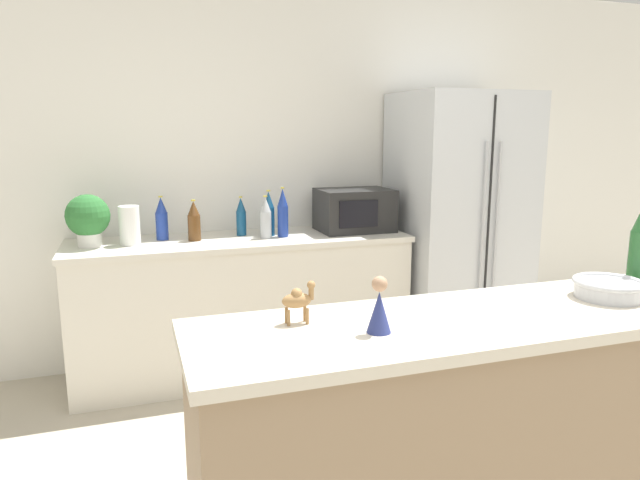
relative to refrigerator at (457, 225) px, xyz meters
name	(u,v)px	position (x,y,z in m)	size (l,w,h in m)	color
wall_back	(276,171)	(-1.20, 0.41, 0.38)	(8.00, 0.06, 2.55)	white
back_counter	(243,305)	(-1.51, 0.08, -0.46)	(2.11, 0.63, 0.88)	silver
refrigerator	(457,225)	(0.00, 0.00, 0.00)	(0.83, 0.74, 1.80)	silver
bar_counter	(476,461)	(-1.15, -2.00, -0.40)	(1.83, 0.51, 1.00)	#8C7256
potted_plant	(88,218)	(-2.40, 0.08, 0.15)	(0.25, 0.25, 0.31)	silver
paper_towel_roll	(130,225)	(-2.17, 0.07, 0.10)	(0.12, 0.12, 0.23)	white
microwave	(354,210)	(-0.74, 0.10, 0.13)	(0.48, 0.37, 0.28)	black
back_bottle_0	(241,217)	(-1.49, 0.16, 0.10)	(0.06, 0.06, 0.25)	navy
back_bottle_1	(194,221)	(-1.80, 0.08, 0.10)	(0.08, 0.08, 0.25)	brown
back_bottle_2	(283,213)	(-1.25, 0.03, 0.14)	(0.07, 0.07, 0.32)	navy
back_bottle_3	(266,218)	(-1.37, 0.02, 0.11)	(0.07, 0.07, 0.27)	#B2B7BC
back_bottle_4	(162,219)	(-1.99, 0.17, 0.11)	(0.07, 0.07, 0.27)	navy
back_bottle_5	(269,214)	(-1.33, 0.10, 0.12)	(0.07, 0.07, 0.29)	navy
fruit_bowl	(608,288)	(-0.65, -1.98, 0.13)	(0.23, 0.23, 0.06)	#B7BABF
camel_figurine	(298,299)	(-1.71, -1.90, 0.17)	(0.10, 0.05, 0.13)	olive
wise_man_figurine_blue	(379,308)	(-1.52, -2.04, 0.17)	(0.07, 0.07, 0.16)	navy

